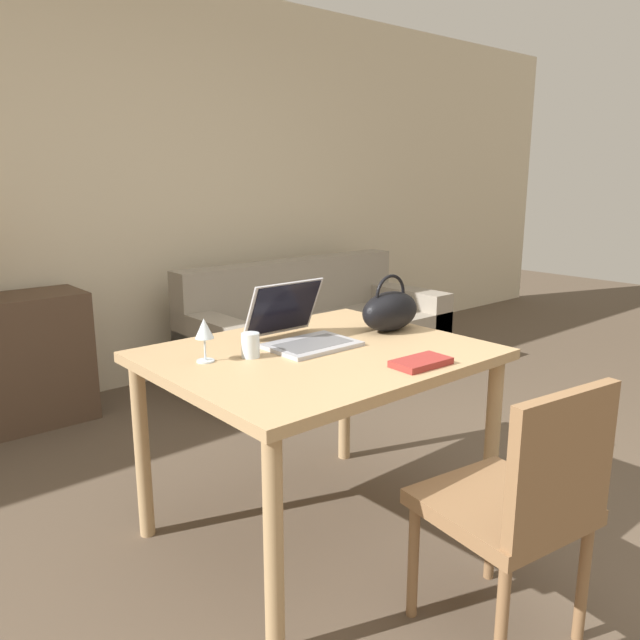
% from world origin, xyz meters
% --- Properties ---
extents(ground_plane, '(14.00, 14.00, 0.00)m').
position_xyz_m(ground_plane, '(0.00, 0.00, 0.00)').
color(ground_plane, brown).
extents(wall_back, '(10.00, 0.06, 2.70)m').
position_xyz_m(wall_back, '(0.00, 2.94, 1.35)').
color(wall_back, beige).
rests_on(wall_back, ground_plane).
extents(dining_table, '(1.22, 1.00, 0.78)m').
position_xyz_m(dining_table, '(-0.10, 0.66, 0.69)').
color(dining_table, tan).
rests_on(dining_table, ground_plane).
extents(chair, '(0.50, 0.50, 0.87)m').
position_xyz_m(chair, '(-0.05, -0.21, 0.49)').
color(chair, olive).
rests_on(chair, ground_plane).
extents(couch, '(1.91, 0.88, 0.82)m').
position_xyz_m(couch, '(1.23, 2.24, 0.28)').
color(couch, gray).
rests_on(couch, ground_plane).
extents(laptop, '(0.34, 0.36, 0.24)m').
position_xyz_m(laptop, '(-0.09, 0.80, 0.84)').
color(laptop, '#ADADB2').
rests_on(laptop, dining_table).
extents(drinking_glass, '(0.07, 0.07, 0.09)m').
position_xyz_m(drinking_glass, '(-0.35, 0.76, 0.82)').
color(drinking_glass, silver).
rests_on(drinking_glass, dining_table).
extents(wine_glass, '(0.07, 0.07, 0.16)m').
position_xyz_m(wine_glass, '(-0.51, 0.82, 0.89)').
color(wine_glass, silver).
rests_on(wine_glass, dining_table).
extents(handbag, '(0.30, 0.17, 0.25)m').
position_xyz_m(handbag, '(0.34, 0.70, 0.86)').
color(handbag, black).
rests_on(handbag, dining_table).
extents(book, '(0.22, 0.13, 0.02)m').
position_xyz_m(book, '(0.05, 0.27, 0.79)').
color(book, maroon).
rests_on(book, dining_table).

